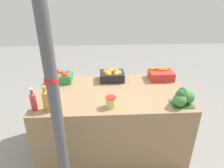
# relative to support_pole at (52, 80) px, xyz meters

# --- Properties ---
(ground_plane) EXTENTS (10.00, 10.00, 0.00)m
(ground_plane) POSITION_rel_support_pole_xyz_m (0.48, 0.76, -1.35)
(ground_plane) COLOR gray
(market_table) EXTENTS (1.75, 0.96, 0.82)m
(market_table) POSITION_rel_support_pole_xyz_m (0.48, 0.76, -0.93)
(market_table) COLOR #937551
(market_table) RESTS_ON ground_plane
(support_pole) EXTENTS (0.10, 0.10, 2.69)m
(support_pole) POSITION_rel_support_pole_xyz_m (0.00, 0.00, 0.00)
(support_pole) COLOR #4C4C51
(support_pole) RESTS_ON ground_plane
(apple_crate) EXTENTS (0.31, 0.24, 0.14)m
(apple_crate) POSITION_rel_support_pole_xyz_m (-0.19, 1.08, -0.45)
(apple_crate) COLOR #2D8442
(apple_crate) RESTS_ON market_table
(orange_crate) EXTENTS (0.31, 0.24, 0.15)m
(orange_crate) POSITION_rel_support_pole_xyz_m (0.50, 1.08, -0.45)
(orange_crate) COLOR black
(orange_crate) RESTS_ON market_table
(carrot_crate) EXTENTS (0.31, 0.24, 0.14)m
(carrot_crate) POSITION_rel_support_pole_xyz_m (1.15, 1.08, -0.46)
(carrot_crate) COLOR red
(carrot_crate) RESTS_ON market_table
(broccoli_pile) EXTENTS (0.25, 0.20, 0.19)m
(broccoli_pile) POSITION_rel_support_pole_xyz_m (1.20, 0.43, -0.44)
(broccoli_pile) COLOR #2D602D
(broccoli_pile) RESTS_ON market_table
(juice_bottle_ruby) EXTENTS (0.06, 0.06, 0.24)m
(juice_bottle_ruby) POSITION_rel_support_pole_xyz_m (-0.32, 0.42, -0.42)
(juice_bottle_ruby) COLOR #B2333D
(juice_bottle_ruby) RESTS_ON market_table
(juice_bottle_amber) EXTENTS (0.07, 0.07, 0.26)m
(juice_bottle_amber) POSITION_rel_support_pole_xyz_m (-0.20, 0.42, -0.41)
(juice_bottle_amber) COLOR gold
(juice_bottle_amber) RESTS_ON market_table
(juice_bottle_cloudy) EXTENTS (0.06, 0.06, 0.28)m
(juice_bottle_cloudy) POSITION_rel_support_pole_xyz_m (-0.09, 0.42, -0.40)
(juice_bottle_cloudy) COLOR beige
(juice_bottle_cloudy) RESTS_ON market_table
(pickle_jar) EXTENTS (0.11, 0.11, 0.12)m
(pickle_jar) POSITION_rel_support_pole_xyz_m (0.45, 0.43, -0.46)
(pickle_jar) COLOR #D1CC75
(pickle_jar) RESTS_ON market_table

